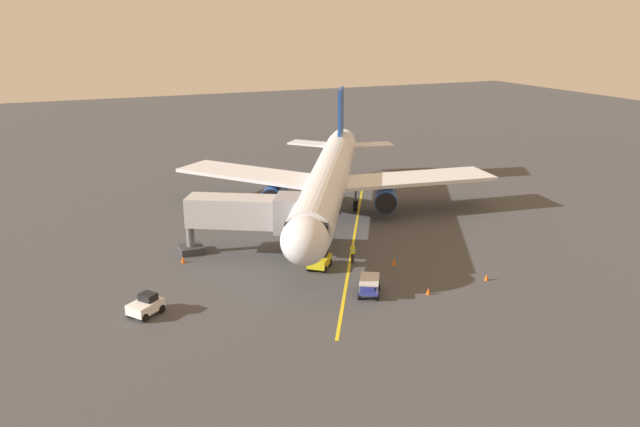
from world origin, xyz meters
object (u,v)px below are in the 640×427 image
(airplane, at_px, (329,180))
(safety_cone_nose_right, at_px, (487,277))
(baggage_cart_near_nose, at_px, (369,286))
(tug_starboard_side, at_px, (320,260))
(jet_bridge, at_px, (253,213))
(ground_crew_marshaller, at_px, (353,253))
(safety_cone_nose_left, at_px, (183,259))
(safety_cone_wing_starboard, at_px, (394,262))
(tug_portside, at_px, (146,305))
(safety_cone_wing_port, at_px, (428,291))

(airplane, relative_size, safety_cone_nose_right, 66.83)
(baggage_cart_near_nose, height_order, tug_starboard_side, tug_starboard_side)
(baggage_cart_near_nose, distance_m, tug_starboard_side, 6.29)
(jet_bridge, bearing_deg, airplane, -144.82)
(ground_crew_marshaller, bearing_deg, safety_cone_nose_left, -23.75)
(safety_cone_nose_right, xyz_separation_m, safety_cone_wing_starboard, (5.06, -5.62, 0.00))
(tug_portside, distance_m, safety_cone_nose_right, 25.69)
(jet_bridge, xyz_separation_m, tug_portside, (10.30, 8.00, -3.06))
(jet_bridge, relative_size, baggage_cart_near_nose, 3.68)
(safety_cone_wing_port, bearing_deg, safety_cone_nose_left, -41.10)
(airplane, relative_size, tug_portside, 13.41)
(ground_crew_marshaller, relative_size, safety_cone_nose_left, 3.11)
(airplane, height_order, safety_cone_wing_port, airplane)
(tug_starboard_side, distance_m, safety_cone_nose_left, 11.52)
(tug_portside, xyz_separation_m, safety_cone_wing_port, (-19.70, 4.83, -0.43))
(airplane, bearing_deg, safety_cone_nose_left, 21.92)
(baggage_cart_near_nose, distance_m, safety_cone_wing_starboard, 6.32)
(jet_bridge, relative_size, ground_crew_marshaller, 6.34)
(tug_starboard_side, relative_size, safety_cone_nose_left, 4.96)
(tug_starboard_side, height_order, safety_cone_nose_right, tug_starboard_side)
(tug_portside, bearing_deg, safety_cone_wing_port, 166.23)
(tug_portside, bearing_deg, airplane, -143.47)
(safety_cone_nose_right, bearing_deg, ground_crew_marshaller, -42.20)
(safety_cone_nose_right, distance_m, safety_cone_wing_starboard, 7.56)
(ground_crew_marshaller, height_order, tug_starboard_side, ground_crew_marshaller)
(tug_starboard_side, bearing_deg, baggage_cart_near_nose, 102.55)
(tug_portside, xyz_separation_m, tug_starboard_side, (-14.30, -3.04, 0.00))
(airplane, distance_m, safety_cone_wing_port, 20.38)
(tug_portside, bearing_deg, safety_cone_wing_starboard, -176.52)
(safety_cone_wing_port, bearing_deg, safety_cone_wing_starboard, -95.20)
(safety_cone_wing_port, height_order, safety_cone_wing_starboard, same)
(safety_cone_nose_left, bearing_deg, tug_portside, 63.86)
(baggage_cart_near_nose, distance_m, safety_cone_wing_port, 4.40)
(safety_cone_wing_port, bearing_deg, ground_crew_marshaller, -72.42)
(safety_cone_wing_starboard, bearing_deg, baggage_cart_near_nose, 43.44)
(jet_bridge, height_order, tug_portside, jet_bridge)
(airplane, relative_size, ground_crew_marshaller, 21.49)
(baggage_cart_near_nose, relative_size, safety_cone_nose_left, 5.37)
(tug_portside, height_order, safety_cone_nose_right, tug_portside)
(safety_cone_wing_port, bearing_deg, jet_bridge, -53.76)
(safety_cone_nose_left, bearing_deg, baggage_cart_near_nose, 134.17)
(jet_bridge, height_order, tug_starboard_side, jet_bridge)
(ground_crew_marshaller, height_order, tug_portside, ground_crew_marshaller)
(ground_crew_marshaller, bearing_deg, baggage_cart_near_nose, 75.40)
(tug_portside, height_order, safety_cone_nose_left, tug_portside)
(airplane, distance_m, safety_cone_wing_starboard, 14.45)
(ground_crew_marshaller, height_order, safety_cone_nose_left, ground_crew_marshaller)
(baggage_cart_near_nose, xyz_separation_m, safety_cone_wing_starboard, (-4.58, -4.34, -0.38))
(jet_bridge, bearing_deg, safety_cone_nose_right, 140.48)
(tug_starboard_side, xyz_separation_m, safety_cone_nose_right, (-11.01, 7.42, -0.43))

